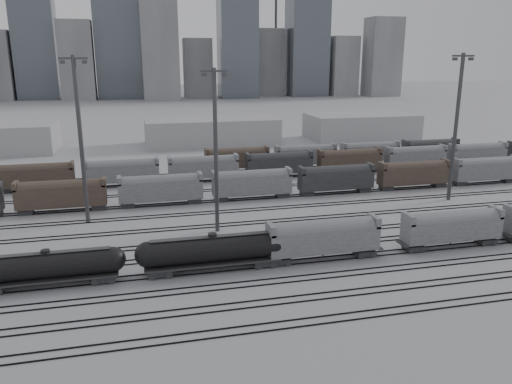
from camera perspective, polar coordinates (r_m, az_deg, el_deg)
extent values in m
plane|color=#B6B6BB|center=(63.95, -0.85, -8.93)|extent=(900.00, 900.00, 0.00)
cube|color=black|center=(51.25, 2.96, -15.37)|extent=(220.00, 0.07, 0.16)
cube|color=black|center=(52.44, 2.49, -14.60)|extent=(220.00, 0.07, 0.16)
cube|color=black|center=(55.44, 1.45, -12.83)|extent=(220.00, 0.07, 0.16)
cube|color=black|center=(56.67, 1.06, -12.17)|extent=(220.00, 0.07, 0.16)
cube|color=black|center=(59.76, 0.17, -10.65)|extent=(220.00, 0.07, 0.16)
cube|color=black|center=(61.02, -0.15, -10.08)|extent=(220.00, 0.07, 0.16)
cube|color=black|center=(64.17, -0.91, -8.76)|extent=(220.00, 0.07, 0.16)
cube|color=black|center=(65.46, -1.19, -8.26)|extent=(220.00, 0.07, 0.16)
cube|color=black|center=(68.67, -1.84, -7.11)|extent=(220.00, 0.07, 0.16)
cube|color=black|center=(69.97, -2.09, -6.68)|extent=(220.00, 0.07, 0.16)
cube|color=black|center=(73.23, -2.65, -5.67)|extent=(220.00, 0.07, 0.16)
cube|color=black|center=(74.55, -2.87, -5.29)|extent=(220.00, 0.07, 0.16)
cube|color=black|center=(79.70, -3.63, -3.92)|extent=(220.00, 0.07, 0.16)
cube|color=black|center=(81.04, -3.81, -3.60)|extent=(220.00, 0.07, 0.16)
cube|color=black|center=(86.26, -4.45, -2.44)|extent=(220.00, 0.07, 0.16)
cube|color=black|center=(87.61, -4.61, -2.17)|extent=(220.00, 0.07, 0.16)
cube|color=black|center=(92.88, -5.16, -1.17)|extent=(220.00, 0.07, 0.16)
cube|color=black|center=(94.25, -5.29, -0.93)|extent=(220.00, 0.07, 0.16)
cube|color=black|center=(100.51, -5.85, 0.08)|extent=(220.00, 0.07, 0.16)
cube|color=black|center=(101.89, -5.96, 0.28)|extent=(220.00, 0.07, 0.16)
cube|color=black|center=(108.20, -6.45, 1.15)|extent=(220.00, 0.07, 0.16)
cube|color=black|center=(109.58, -6.54, 1.32)|extent=(220.00, 0.07, 0.16)
cube|color=black|center=(115.92, -6.96, 2.07)|extent=(220.00, 0.07, 0.16)
cube|color=black|center=(117.31, -7.05, 2.23)|extent=(220.00, 0.07, 0.16)
cube|color=#242427|center=(63.49, -17.03, -9.26)|extent=(2.67, 2.16, 0.72)
cube|color=#242427|center=(64.05, -22.64, -9.08)|extent=(15.93, 2.77, 0.26)
cylinder|color=black|center=(63.42, -22.79, -7.72)|extent=(14.90, 2.98, 2.98)
sphere|color=black|center=(62.57, -16.00, -7.40)|extent=(2.98, 2.98, 2.98)
cylinder|color=black|center=(62.84, -22.94, -6.33)|extent=(1.03, 1.03, 0.51)
cube|color=#242427|center=(62.87, -22.93, -6.42)|extent=(14.38, 0.92, 0.06)
cube|color=#242427|center=(63.33, -10.90, -8.87)|extent=(2.86, 2.31, 0.77)
cube|color=#242427|center=(65.09, 0.89, -7.90)|extent=(2.86, 2.31, 0.77)
cube|color=#242427|center=(63.66, -4.93, -7.97)|extent=(17.06, 2.97, 0.28)
cylinder|color=black|center=(62.99, -4.96, -6.49)|extent=(15.96, 3.19, 3.19)
sphere|color=black|center=(62.41, -12.27, -7.01)|extent=(3.19, 3.19, 3.19)
sphere|color=black|center=(64.56, 2.09, -5.89)|extent=(3.19, 3.19, 3.19)
cylinder|color=black|center=(62.36, -5.00, -4.99)|extent=(1.10, 1.10, 0.55)
cube|color=#242427|center=(62.40, -5.00, -5.08)|extent=(15.41, 0.99, 0.07)
cube|color=#242427|center=(65.64, 2.69, -7.76)|extent=(2.60, 2.10, 0.70)
cube|color=#242427|center=(69.76, 12.25, -6.69)|extent=(2.60, 2.10, 0.70)
cube|color=gray|center=(66.61, 7.69, -5.37)|extent=(14.99, 3.00, 3.20)
cylinder|color=gray|center=(66.20, 7.73, -4.40)|extent=(13.59, 2.90, 2.90)
cube|color=gray|center=(63.76, 1.70, -4.27)|extent=(0.70, 3.00, 1.40)
cube|color=gray|center=(68.81, 13.35, -3.21)|extent=(0.70, 3.00, 1.40)
cone|color=#242427|center=(67.31, 7.63, -6.92)|extent=(2.40, 2.40, 0.90)
cube|color=#242427|center=(73.21, 17.55, -6.02)|extent=(2.51, 2.03, 0.68)
cube|color=#242427|center=(79.66, 24.75, -5.01)|extent=(2.51, 2.03, 0.68)
cube|color=gray|center=(75.55, 21.47, -3.89)|extent=(14.49, 2.90, 3.09)
cylinder|color=gray|center=(75.21, 21.55, -3.06)|extent=(13.14, 2.80, 2.80)
cube|color=gray|center=(71.27, 17.02, -2.97)|extent=(0.68, 2.90, 1.35)
cube|color=gray|center=(79.13, 25.74, -2.05)|extent=(0.68, 2.90, 1.35)
cone|color=#242427|center=(76.16, 21.33, -5.23)|extent=(2.32, 2.32, 0.87)
cube|color=gray|center=(80.78, 27.15, -1.93)|extent=(0.67, 2.87, 1.34)
cylinder|color=#3C3C3F|center=(83.19, -19.38, 5.40)|extent=(0.68, 0.68, 26.46)
cube|color=#3C3C3F|center=(82.19, -20.17, 14.15)|extent=(4.23, 0.32, 0.32)
cube|color=#3C3C3F|center=(82.36, -21.26, 13.68)|extent=(0.74, 0.53, 0.53)
cube|color=#3C3C3F|center=(82.04, -19.00, 13.88)|extent=(0.74, 0.53, 0.53)
cylinder|color=#3C3C3F|center=(74.75, -4.62, 4.50)|extent=(0.63, 0.63, 24.67)
cube|color=#3C3C3F|center=(73.50, -4.82, 13.61)|extent=(3.95, 0.30, 0.30)
cube|color=#3C3C3F|center=(73.30, -5.98, 13.19)|extent=(0.69, 0.49, 0.49)
cube|color=#3C3C3F|center=(73.76, -3.64, 13.26)|extent=(0.69, 0.49, 0.49)
cylinder|color=#3C3C3F|center=(98.68, 21.86, 6.70)|extent=(0.69, 0.69, 26.87)
cube|color=#3C3C3F|center=(97.87, 22.61, 14.18)|extent=(4.30, 0.32, 0.32)
cube|color=#3C3C3F|center=(96.94, 21.79, 13.94)|extent=(0.75, 0.54, 0.54)
cube|color=#3C3C3F|center=(98.82, 23.36, 13.79)|extent=(0.75, 0.54, 0.54)
cube|color=#4E3D31|center=(92.87, -21.33, -0.43)|extent=(15.00, 3.00, 5.60)
cube|color=gray|center=(92.02, -10.81, 0.22)|extent=(15.00, 3.00, 5.60)
cube|color=gray|center=(94.29, -0.46, 0.85)|extent=(15.00, 3.00, 5.60)
cube|color=#242427|center=(99.45, 9.12, 1.42)|extent=(15.00, 3.00, 5.60)
cube|color=#4E3D31|center=(107.10, 17.55, 1.88)|extent=(15.00, 3.00, 5.60)
cube|color=gray|center=(116.73, 24.73, 2.24)|extent=(15.00, 3.00, 5.60)
cube|color=#4E3D31|center=(109.35, -23.95, 1.53)|extent=(15.00, 3.00, 5.60)
cube|color=gray|center=(107.54, -15.02, 2.12)|extent=(15.00, 3.00, 5.60)
cube|color=gray|center=(108.39, -6.01, 2.66)|extent=(15.00, 3.00, 5.60)
cube|color=#242427|center=(111.85, 2.66, 3.12)|extent=(15.00, 3.00, 5.60)
cube|color=#4E3D31|center=(117.69, 10.64, 3.48)|extent=(15.00, 3.00, 5.60)
cube|color=gray|center=(125.58, 17.75, 3.74)|extent=(15.00, 3.00, 5.60)
cube|color=gray|center=(135.15, 23.94, 3.92)|extent=(15.00, 3.00, 5.60)
cube|color=#4E3D31|center=(117.57, -2.19, 3.72)|extent=(15.00, 3.00, 5.60)
cube|color=gray|center=(122.03, 5.67, 4.08)|extent=(15.00, 3.00, 5.60)
cube|color=gray|center=(128.60, 12.86, 4.34)|extent=(15.00, 3.00, 5.60)
cube|color=#242427|center=(136.98, 19.27, 4.51)|extent=(15.00, 3.00, 5.60)
cube|color=#ABABAE|center=(155.24, -5.11, 6.91)|extent=(40.00, 18.00, 8.00)
cube|color=#ABABAE|center=(169.98, 11.93, 7.36)|extent=(35.00, 18.00, 8.00)
cube|color=#4D545C|center=(342.03, -24.33, 16.21)|extent=(25.00, 20.00, 80.00)
cube|color=gray|center=(338.47, -19.75, 13.94)|extent=(20.00, 16.00, 48.00)
cube|color=#4D545C|center=(337.70, -15.69, 18.26)|extent=(28.00, 22.40, 95.00)
cube|color=gray|center=(337.44, -11.07, 15.55)|extent=(22.00, 17.60, 60.00)
cube|color=gray|center=(339.74, -6.64, 13.86)|extent=(18.00, 14.40, 38.00)
cube|color=#4D545C|center=(343.86, -2.41, 16.79)|extent=(24.00, 19.20, 72.00)
cube|color=gray|center=(349.54, 1.77, 14.56)|extent=(20.00, 16.00, 45.00)
cube|color=#4D545C|center=(357.43, 5.86, 17.95)|extent=(26.00, 20.80, 88.00)
cube|color=gray|center=(366.05, 9.56, 14.00)|extent=(18.00, 14.40, 40.00)
cube|color=gray|center=(376.47, 13.23, 14.76)|extent=(22.00, 17.60, 52.00)
cylinder|color=#3C3C3F|center=(363.13, -17.27, 18.29)|extent=(1.80, 1.80, 100.00)
cylinder|color=#3C3C3F|center=(377.05, 2.28, 18.78)|extent=(1.80, 1.80, 100.00)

